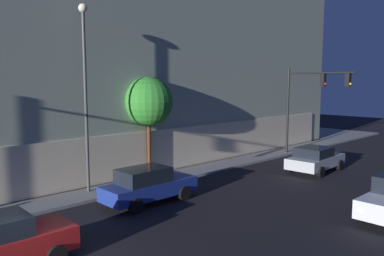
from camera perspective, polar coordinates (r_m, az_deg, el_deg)
modern_building at (r=37.59m, az=-14.61°, el=10.97°), size 33.40×28.76×17.31m
traffic_light_far_corner at (r=30.27m, az=16.97°, el=4.89°), size 0.56×5.47×6.62m
street_lamp_sidewalk at (r=20.07m, az=-15.35°, el=7.03°), size 0.44×0.44×9.30m
sidewalk_tree at (r=22.96m, az=-6.40°, el=3.80°), size 2.89×2.89×5.85m
car_blue at (r=18.68m, az=-6.46°, el=-8.26°), size 4.67×1.97×1.71m
car_silver at (r=26.10m, az=17.54°, el=-4.32°), size 4.49×2.38×1.59m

